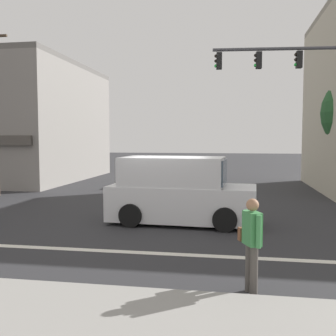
# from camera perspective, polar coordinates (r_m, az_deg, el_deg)

# --- Properties ---
(ground_plane) EXTENTS (120.00, 120.00, 0.00)m
(ground_plane) POSITION_cam_1_polar(r_m,az_deg,el_deg) (12.85, -0.27, -7.81)
(ground_plane) COLOR #2B2B2D
(lane_marking_stripe) EXTENTS (9.00, 0.24, 0.01)m
(lane_marking_stripe) POSITION_cam_1_polar(r_m,az_deg,el_deg) (9.53, -3.96, -12.14)
(lane_marking_stripe) COLOR silver
(lane_marking_stripe) RESTS_ON ground
(traffic_light_mast) EXTENTS (4.88, 0.59, 6.20)m
(traffic_light_mast) POSITION_cam_1_polar(r_m,az_deg,el_deg) (15.41, 19.76, 10.03)
(traffic_light_mast) COLOR #47474C
(traffic_light_mast) RESTS_ON ground
(van_crossing_leftbound) EXTENTS (4.69, 2.22, 2.11)m
(van_crossing_leftbound) POSITION_cam_1_polar(r_m,az_deg,el_deg) (12.52, 1.63, -3.47)
(van_crossing_leftbound) COLOR silver
(van_crossing_leftbound) RESTS_ON ground
(sedan_crossing_rightbound) EXTENTS (2.02, 4.17, 1.58)m
(sedan_crossing_rightbound) POSITION_cam_1_polar(r_m,az_deg,el_deg) (22.76, -0.69, -0.70)
(sedan_crossing_rightbound) COLOR #1E6033
(sedan_crossing_rightbound) RESTS_ON ground
(pedestrian_foreground_with_bag) EXTENTS (0.42, 0.69, 1.67)m
(pedestrian_foreground_with_bag) POSITION_cam_1_polar(r_m,az_deg,el_deg) (7.08, 12.02, -10.08)
(pedestrian_foreground_with_bag) COLOR #4C4742
(pedestrian_foreground_with_bag) RESTS_ON ground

